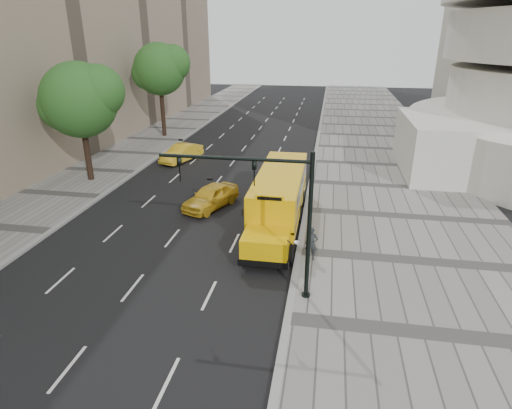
% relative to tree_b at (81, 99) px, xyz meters
% --- Properties ---
extents(ground, '(140.00, 140.00, 0.00)m').
position_rel_tree_b_xyz_m(ground, '(10.40, -3.27, -6.11)').
color(ground, black).
rests_on(ground, ground).
extents(sidewalk_museum, '(12.00, 140.00, 0.15)m').
position_rel_tree_b_xyz_m(sidewalk_museum, '(22.40, -3.27, -6.03)').
color(sidewalk_museum, gray).
rests_on(sidewalk_museum, ground).
extents(sidewalk_far, '(6.00, 140.00, 0.15)m').
position_rel_tree_b_xyz_m(sidewalk_far, '(-0.60, -3.27, -6.03)').
color(sidewalk_far, gray).
rests_on(sidewalk_far, ground).
extents(curb_museum, '(0.30, 140.00, 0.15)m').
position_rel_tree_b_xyz_m(curb_museum, '(16.40, -3.27, -6.03)').
color(curb_museum, gray).
rests_on(curb_museum, ground).
extents(curb_far, '(0.30, 140.00, 0.15)m').
position_rel_tree_b_xyz_m(curb_far, '(2.40, -3.27, -6.03)').
color(curb_far, gray).
rests_on(curb_far, ground).
extents(tree_b, '(6.01, 5.34, 8.74)m').
position_rel_tree_b_xyz_m(tree_b, '(0.00, 0.00, 0.00)').
color(tree_b, black).
rests_on(tree_b, ground).
extents(tree_c, '(5.94, 5.28, 9.68)m').
position_rel_tree_b_xyz_m(tree_c, '(-0.00, 15.25, 0.97)').
color(tree_c, black).
rests_on(tree_c, ground).
extents(school_bus, '(2.96, 11.56, 3.19)m').
position_rel_tree_b_xyz_m(school_bus, '(14.90, -5.05, -4.34)').
color(school_bus, '#F1B403').
rests_on(school_bus, ground).
extents(taxi_near, '(3.31, 4.73, 1.49)m').
position_rel_tree_b_xyz_m(taxi_near, '(10.31, -3.58, -5.36)').
color(taxi_near, gold).
rests_on(taxi_near, ground).
extents(taxi_far, '(2.92, 4.74, 1.48)m').
position_rel_tree_b_xyz_m(taxi_far, '(4.91, 6.39, -5.37)').
color(taxi_far, gold).
rests_on(taxi_far, ground).
extents(pedestrian, '(0.62, 0.41, 1.68)m').
position_rel_tree_b_xyz_m(pedestrian, '(17.03, -9.60, -5.12)').
color(pedestrian, '#24272A').
rests_on(pedestrian, sidewalk_museum).
extents(traffic_signal, '(6.18, 0.36, 6.40)m').
position_rel_tree_b_xyz_m(traffic_signal, '(15.59, -12.82, -2.02)').
color(traffic_signal, black).
rests_on(traffic_signal, ground).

